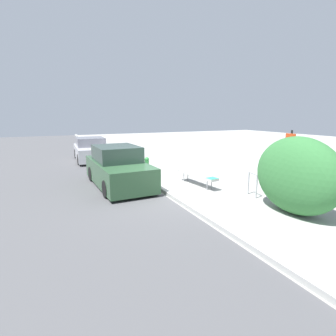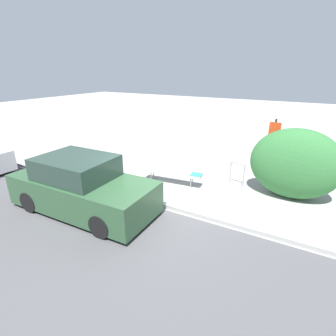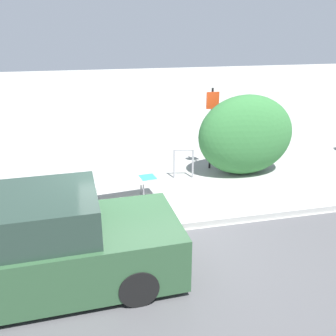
# 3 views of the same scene
# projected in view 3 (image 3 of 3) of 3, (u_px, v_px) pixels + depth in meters

# --- Properties ---
(ground_plane) EXTENTS (60.00, 60.00, 0.00)m
(ground_plane) POSITION_uv_depth(u_px,v_px,m) (146.00, 231.00, 7.51)
(ground_plane) COLOR #9E9E99
(curb) EXTENTS (60.00, 0.20, 0.13)m
(curb) POSITION_uv_depth(u_px,v_px,m) (146.00, 229.00, 7.49)
(curb) COLOR #A8A8A3
(curb) RESTS_ON ground_plane
(bench) EXTENTS (2.17, 0.64, 0.48)m
(bench) POSITION_uv_depth(u_px,v_px,m) (112.00, 184.00, 8.67)
(bench) COLOR gray
(bench) RESTS_ON ground_plane
(bike_rack) EXTENTS (0.55, 0.15, 0.83)m
(bike_rack) POSITION_uv_depth(u_px,v_px,m) (184.00, 160.00, 9.97)
(bike_rack) COLOR #99999E
(bike_rack) RESTS_ON ground_plane
(sign_post) EXTENTS (0.36, 0.08, 2.30)m
(sign_post) POSITION_uv_depth(u_px,v_px,m) (211.00, 121.00, 10.35)
(sign_post) COLOR black
(sign_post) RESTS_ON ground_plane
(shrub_hedge) EXTENTS (2.65, 1.40, 2.19)m
(shrub_hedge) POSITION_uv_depth(u_px,v_px,m) (246.00, 135.00, 10.10)
(shrub_hedge) COLOR #337038
(shrub_hedge) RESTS_ON ground_plane
(parked_car_near) EXTENTS (4.22, 1.87, 1.57)m
(parked_car_near) POSITION_uv_depth(u_px,v_px,m) (42.00, 247.00, 5.72)
(parked_car_near) COLOR black
(parked_car_near) RESTS_ON ground_plane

